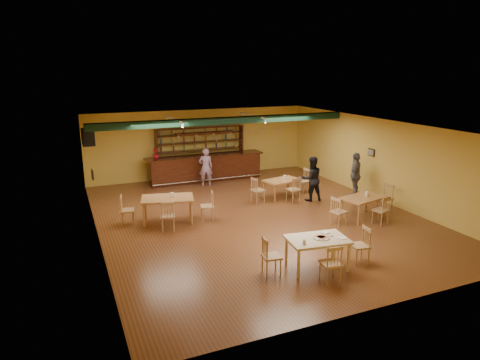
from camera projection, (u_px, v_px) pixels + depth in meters
name	position (u px, v px, depth m)	size (l,w,h in m)	color
floor	(257.00, 217.00, 14.15)	(12.00, 12.00, 0.00)	brown
ceiling_beam	(226.00, 121.00, 15.91)	(10.00, 0.30, 0.25)	black
track_rail_left	(174.00, 119.00, 15.74)	(0.05, 2.50, 0.05)	silver
track_rail_right	(253.00, 116.00, 16.95)	(0.05, 2.50, 0.05)	silver
ac_unit	(89.00, 137.00, 15.48)	(0.34, 0.70, 0.48)	silver
picture_left	(92.00, 174.00, 12.73)	(0.04, 0.34, 0.28)	black
picture_right	(371.00, 152.00, 16.03)	(0.04, 0.34, 0.28)	black
bar_counter	(205.00, 168.00, 18.56)	(5.16, 0.85, 1.13)	#34100A
back_bar_hutch	(201.00, 152.00, 18.98)	(3.99, 0.40, 2.28)	#34100A
poinsettia	(156.00, 154.00, 17.56)	(0.25, 0.25, 0.45)	#A90F20
dining_table_a	(168.00, 210.00, 13.59)	(1.61, 0.97, 0.81)	#A56D3A
dining_table_b	(282.00, 188.00, 16.23)	(1.36, 0.81, 0.68)	#A56D3A
dining_table_d	(363.00, 207.00, 13.95)	(1.45, 0.87, 0.72)	#A56D3A
near_table	(317.00, 253.00, 10.44)	(1.45, 0.93, 0.78)	beige
pizza_tray	(321.00, 237.00, 10.38)	(0.40, 0.40, 0.01)	silver
parmesan_shaker	(304.00, 242.00, 10.01)	(0.07, 0.07, 0.11)	#EAE5C6
napkin_stack	(325.00, 233.00, 10.66)	(0.20, 0.15, 0.03)	white
pizza_server	(325.00, 235.00, 10.48)	(0.32, 0.09, 0.00)	silver
side_plate	(342.00, 238.00, 10.37)	(0.22, 0.22, 0.01)	white
patron_bar	(206.00, 167.00, 17.67)	(0.58, 0.38, 1.59)	#844392
patron_right_a	(312.00, 179.00, 15.69)	(0.81, 0.63, 1.66)	black
patron_right_b	(355.00, 175.00, 16.05)	(1.02, 0.42, 1.73)	slate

